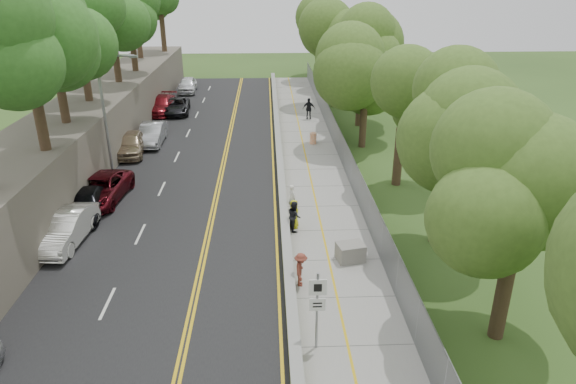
{
  "coord_description": "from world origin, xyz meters",
  "views": [
    {
      "loc": [
        -0.58,
        -17.67,
        12.45
      ],
      "look_at": [
        0.5,
        8.0,
        1.4
      ],
      "focal_mm": 32.0,
      "sensor_mm": 36.0,
      "label": 1
    }
  ],
  "objects_px": {
    "car_2": "(101,189)",
    "car_1": "(65,228)",
    "signpost": "(317,303)",
    "person_far": "(309,109)",
    "construction_barrel": "(313,138)",
    "concrete_block": "(350,252)",
    "painter_0": "(294,214)",
    "streetlight": "(107,109)"
  },
  "relations": [
    {
      "from": "signpost",
      "to": "construction_barrel",
      "type": "xyz_separation_m",
      "value": [
        1.95,
        23.68,
        -1.48
      ]
    },
    {
      "from": "car_1",
      "to": "person_far",
      "type": "bearing_deg",
      "value": 62.59
    },
    {
      "from": "painter_0",
      "to": "construction_barrel",
      "type": "bearing_deg",
      "value": -2.92
    },
    {
      "from": "construction_barrel",
      "to": "painter_0",
      "type": "relative_size",
      "value": 0.55
    },
    {
      "from": "streetlight",
      "to": "signpost",
      "type": "distance_m",
      "value": 20.72
    },
    {
      "from": "streetlight",
      "to": "person_far",
      "type": "relative_size",
      "value": 4.15
    },
    {
      "from": "car_2",
      "to": "painter_0",
      "type": "relative_size",
      "value": 3.45
    },
    {
      "from": "streetlight",
      "to": "car_1",
      "type": "height_order",
      "value": "streetlight"
    },
    {
      "from": "streetlight",
      "to": "signpost",
      "type": "bearing_deg",
      "value": -55.92
    },
    {
      "from": "car_2",
      "to": "car_1",
      "type": "bearing_deg",
      "value": -87.94
    },
    {
      "from": "person_far",
      "to": "streetlight",
      "type": "bearing_deg",
      "value": 57.37
    },
    {
      "from": "construction_barrel",
      "to": "concrete_block",
      "type": "xyz_separation_m",
      "value": [
        0.2,
        -17.66,
        -0.02
      ]
    },
    {
      "from": "person_far",
      "to": "concrete_block",
      "type": "bearing_deg",
      "value": 101.73
    },
    {
      "from": "streetlight",
      "to": "car_1",
      "type": "distance_m",
      "value": 9.57
    },
    {
      "from": "car_2",
      "to": "painter_0",
      "type": "bearing_deg",
      "value": -14.16
    },
    {
      "from": "construction_barrel",
      "to": "concrete_block",
      "type": "relative_size",
      "value": 0.7
    },
    {
      "from": "painter_0",
      "to": "car_2",
      "type": "bearing_deg",
      "value": 76.76
    },
    {
      "from": "signpost",
      "to": "person_far",
      "type": "distance_m",
      "value": 31.07
    },
    {
      "from": "car_1",
      "to": "painter_0",
      "type": "distance_m",
      "value": 11.41
    },
    {
      "from": "concrete_block",
      "to": "person_far",
      "type": "height_order",
      "value": "person_far"
    },
    {
      "from": "construction_barrel",
      "to": "person_far",
      "type": "xyz_separation_m",
      "value": [
        0.25,
        7.3,
        0.53
      ]
    },
    {
      "from": "concrete_block",
      "to": "car_1",
      "type": "xyz_separation_m",
      "value": [
        -13.8,
        2.22,
        0.38
      ]
    },
    {
      "from": "painter_0",
      "to": "person_far",
      "type": "relative_size",
      "value": 0.81
    },
    {
      "from": "construction_barrel",
      "to": "car_1",
      "type": "height_order",
      "value": "car_1"
    },
    {
      "from": "construction_barrel",
      "to": "concrete_block",
      "type": "height_order",
      "value": "construction_barrel"
    },
    {
      "from": "streetlight",
      "to": "construction_barrel",
      "type": "relative_size",
      "value": 9.28
    },
    {
      "from": "streetlight",
      "to": "concrete_block",
      "type": "height_order",
      "value": "streetlight"
    },
    {
      "from": "streetlight",
      "to": "painter_0",
      "type": "xyz_separation_m",
      "value": [
        11.21,
        -7.58,
        -3.81
      ]
    },
    {
      "from": "car_1",
      "to": "signpost",
      "type": "bearing_deg",
      "value": -31.33
    },
    {
      "from": "car_1",
      "to": "construction_barrel",
      "type": "bearing_deg",
      "value": 52.55
    },
    {
      "from": "car_1",
      "to": "car_2",
      "type": "xyz_separation_m",
      "value": [
        0.27,
        5.08,
        -0.06
      ]
    },
    {
      "from": "car_2",
      "to": "construction_barrel",
      "type": "bearing_deg",
      "value": 43.0
    },
    {
      "from": "streetlight",
      "to": "concrete_block",
      "type": "xyz_separation_m",
      "value": [
        13.66,
        -11.0,
        -4.18
      ]
    },
    {
      "from": "signpost",
      "to": "car_1",
      "type": "bearing_deg",
      "value": 144.75
    },
    {
      "from": "car_2",
      "to": "person_far",
      "type": "relative_size",
      "value": 2.78
    },
    {
      "from": "streetlight",
      "to": "person_far",
      "type": "height_order",
      "value": "streetlight"
    },
    {
      "from": "car_1",
      "to": "car_2",
      "type": "distance_m",
      "value": 5.09
    },
    {
      "from": "streetlight",
      "to": "car_2",
      "type": "height_order",
      "value": "streetlight"
    },
    {
      "from": "car_1",
      "to": "concrete_block",
      "type": "bearing_deg",
      "value": -5.21
    },
    {
      "from": "concrete_block",
      "to": "car_2",
      "type": "xyz_separation_m",
      "value": [
        -13.53,
        7.3,
        0.32
      ]
    },
    {
      "from": "construction_barrel",
      "to": "signpost",
      "type": "bearing_deg",
      "value": -94.71
    },
    {
      "from": "construction_barrel",
      "to": "person_far",
      "type": "distance_m",
      "value": 7.33
    }
  ]
}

